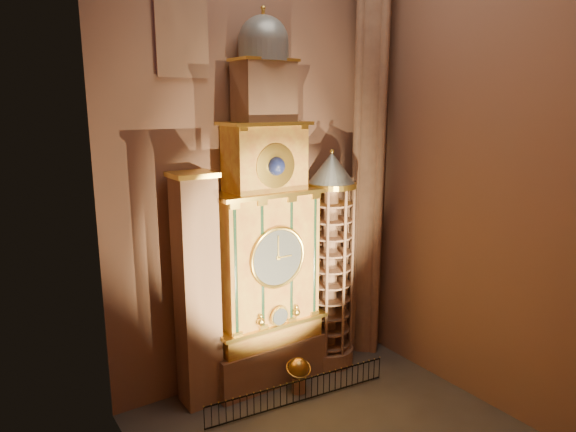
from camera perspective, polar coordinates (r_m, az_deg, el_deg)
floor at (r=22.37m, az=4.87°, el=-22.85°), size 14.00×14.00×0.00m
wall_back at (r=23.29m, az=-3.91°, el=7.74°), size 22.00×0.00×22.00m
wall_left at (r=14.98m, az=-15.84°, el=4.63°), size 0.00×22.00×22.00m
wall_right at (r=23.39m, az=19.05°, el=7.11°), size 0.00×22.00×22.00m
astronomical_clock at (r=23.18m, az=-2.48°, el=-3.14°), size 5.60×2.41×16.70m
portrait_tower at (r=22.19m, az=-10.07°, el=-8.21°), size 1.80×1.60×10.20m
stair_turret at (r=25.29m, az=4.69°, el=-5.15°), size 2.50×2.50×10.80m
gothic_pier at (r=26.10m, az=9.03°, el=8.13°), size 2.04×2.04×22.00m
stained_glass_window at (r=22.01m, az=-11.82°, el=21.61°), size 2.20×0.14×5.20m
celestial_globe at (r=24.28m, az=1.18°, el=-16.93°), size 1.39×1.34×1.66m
iron_railing at (r=23.73m, az=1.27°, el=-18.90°), size 8.65×0.98×1.03m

